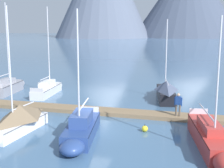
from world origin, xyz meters
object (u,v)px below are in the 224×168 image
object	(u,v)px
sailboat_second_berth	(49,88)
sailboat_far_berth	(165,90)
mooring_buoy_channel_marker	(145,129)
person_on_dock	(178,103)
sailboat_mid_dock_port	(15,121)
sailboat_mid_dock_starboard	(81,129)
sailboat_nearest_berth	(9,86)
sailboat_outer_slip	(210,138)

from	to	relation	value
sailboat_second_berth	sailboat_far_berth	world-z (taller)	sailboat_second_berth
sailboat_far_berth	mooring_buoy_channel_marker	bearing A→B (deg)	-93.13
person_on_dock	mooring_buoy_channel_marker	bearing A→B (deg)	-121.47
person_on_dock	sailboat_mid_dock_port	bearing A→B (deg)	-151.07
sailboat_second_berth	person_on_dock	world-z (taller)	sailboat_second_berth
sailboat_mid_dock_starboard	person_on_dock	world-z (taller)	sailboat_mid_dock_starboard
sailboat_second_berth	mooring_buoy_channel_marker	bearing A→B (deg)	-39.43
sailboat_far_berth	person_on_dock	distance (m)	6.60
sailboat_mid_dock_starboard	mooring_buoy_channel_marker	size ratio (longest dim) A/B	15.78
sailboat_second_berth	person_on_dock	xyz separation A→B (m)	(13.15, -6.03, 0.69)
sailboat_nearest_berth	sailboat_far_berth	xyz separation A→B (m)	(16.14, 0.67, 0.26)
sailboat_second_berth	sailboat_mid_dock_port	distance (m)	11.97
sailboat_nearest_berth	sailboat_second_berth	xyz separation A→B (m)	(4.41, 0.26, -0.06)
sailboat_nearest_berth	sailboat_far_berth	distance (m)	16.16
sailboat_second_berth	person_on_dock	size ratio (longest dim) A/B	5.14
person_on_dock	mooring_buoy_channel_marker	size ratio (longest dim) A/B	3.48
sailboat_mid_dock_starboard	sailboat_outer_slip	size ratio (longest dim) A/B	1.03
sailboat_mid_dock_port	mooring_buoy_channel_marker	distance (m)	8.33
sailboat_mid_dock_port	mooring_buoy_channel_marker	world-z (taller)	sailboat_mid_dock_port
sailboat_nearest_berth	mooring_buoy_channel_marker	size ratio (longest dim) A/B	18.83
sailboat_second_berth	person_on_dock	bearing A→B (deg)	-24.64
sailboat_second_berth	sailboat_mid_dock_starboard	size ratio (longest dim) A/B	1.13
sailboat_mid_dock_port	mooring_buoy_channel_marker	bearing A→B (deg)	16.11
sailboat_nearest_berth	sailboat_far_berth	bearing A→B (deg)	2.38
person_on_dock	sailboat_mid_dock_starboard	bearing A→B (deg)	-135.24
sailboat_second_berth	sailboat_mid_dock_starboard	distance (m)	13.81
sailboat_nearest_berth	sailboat_far_berth	world-z (taller)	sailboat_nearest_berth
sailboat_far_berth	person_on_dock	bearing A→B (deg)	-77.55
sailboat_outer_slip	person_on_dock	xyz separation A→B (m)	(-1.99, 5.15, 0.63)
sailboat_far_berth	sailboat_outer_slip	distance (m)	12.08
sailboat_second_berth	sailboat_mid_dock_port	xyz separation A→B (m)	(3.23, -11.52, 0.23)
sailboat_mid_dock_starboard	sailboat_outer_slip	bearing A→B (deg)	2.38
sailboat_mid_dock_port	person_on_dock	distance (m)	11.35
mooring_buoy_channel_marker	sailboat_second_berth	bearing A→B (deg)	140.57
sailboat_outer_slip	sailboat_second_berth	bearing A→B (deg)	143.56
sailboat_nearest_berth	mooring_buoy_channel_marker	bearing A→B (deg)	-29.82
sailboat_nearest_berth	sailboat_mid_dock_starboard	world-z (taller)	sailboat_nearest_berth
sailboat_mid_dock_starboard	sailboat_far_berth	bearing A→B (deg)	71.04
sailboat_mid_dock_starboard	sailboat_far_berth	size ratio (longest dim) A/B	1.04
sailboat_second_berth	mooring_buoy_channel_marker	distance (m)	14.51
sailboat_far_berth	mooring_buoy_channel_marker	distance (m)	9.66
sailboat_second_berth	sailboat_far_berth	size ratio (longest dim) A/B	1.17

